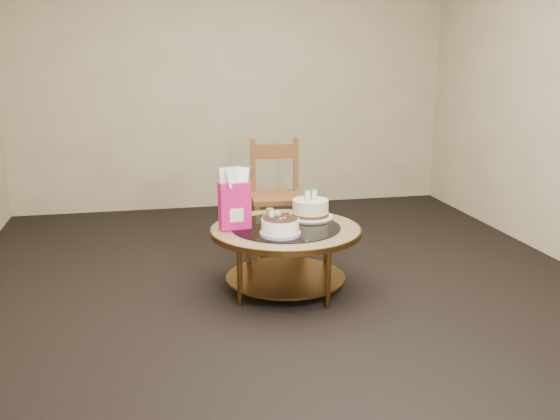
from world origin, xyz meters
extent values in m
plane|color=black|center=(0.00, 0.00, 0.00)|extent=(5.00, 5.00, 0.00)
cube|color=#C0B291|center=(0.00, 2.50, 1.30)|extent=(4.50, 0.02, 2.60)
cube|color=#C0B291|center=(0.00, -2.50, 1.30)|extent=(4.50, 0.02, 2.60)
cylinder|color=brown|center=(0.35, 0.20, 0.21)|extent=(0.04, 0.04, 0.42)
cylinder|color=brown|center=(-0.20, 0.35, 0.21)|extent=(0.04, 0.04, 0.42)
cylinder|color=brown|center=(-0.35, -0.20, 0.21)|extent=(0.04, 0.04, 0.42)
cylinder|color=brown|center=(0.20, -0.35, 0.21)|extent=(0.04, 0.04, 0.42)
cylinder|color=brown|center=(0.00, 0.00, 0.10)|extent=(0.82, 0.82, 0.02)
cylinder|color=brown|center=(0.00, 0.00, 0.43)|extent=(1.02, 1.02, 0.04)
cylinder|color=#9E8657|center=(0.00, 0.00, 0.45)|extent=(1.00, 1.00, 0.01)
cylinder|color=black|center=(0.00, 0.00, 0.45)|extent=(0.74, 0.74, 0.01)
cylinder|color=#A589C2|center=(-0.08, -0.18, 0.47)|extent=(0.26, 0.26, 0.02)
cylinder|color=white|center=(-0.08, -0.18, 0.51)|extent=(0.24, 0.24, 0.11)
cylinder|color=black|center=(-0.08, -0.18, 0.57)|extent=(0.23, 0.23, 0.01)
sphere|color=#A589C2|center=(-0.12, -0.14, 0.59)|extent=(0.05, 0.05, 0.05)
sphere|color=#A589C2|center=(-0.08, -0.13, 0.59)|extent=(0.04, 0.04, 0.04)
sphere|color=#A589C2|center=(-0.13, -0.17, 0.58)|extent=(0.04, 0.04, 0.04)
cone|color=#1C6A22|center=(-0.09, -0.16, 0.57)|extent=(0.03, 0.03, 0.02)
cone|color=#1C6A22|center=(-0.15, -0.15, 0.57)|extent=(0.04, 0.04, 0.02)
cone|color=#1C6A22|center=(-0.06, -0.11, 0.57)|extent=(0.04, 0.03, 0.02)
cone|color=#1C6A22|center=(-0.12, -0.20, 0.57)|extent=(0.04, 0.04, 0.02)
cylinder|color=white|center=(0.22, 0.20, 0.46)|extent=(0.32, 0.32, 0.01)
cylinder|color=#452613|center=(0.22, 0.20, 0.48)|extent=(0.26, 0.26, 0.02)
cylinder|color=white|center=(0.22, 0.20, 0.54)|extent=(0.25, 0.25, 0.10)
cube|color=#52B54D|center=(0.20, 0.19, 0.62)|extent=(0.05, 0.03, 0.07)
cube|color=white|center=(0.20, 0.19, 0.62)|extent=(0.04, 0.03, 0.06)
cube|color=#3F8CD9|center=(0.25, 0.21, 0.62)|extent=(0.05, 0.03, 0.07)
cube|color=white|center=(0.25, 0.21, 0.62)|extent=(0.04, 0.03, 0.06)
cube|color=#F1168B|center=(-0.34, 0.05, 0.61)|extent=(0.21, 0.13, 0.31)
cube|color=silver|center=(-0.34, 0.05, 0.56)|extent=(0.10, 0.12, 0.09)
cube|color=tan|center=(-0.06, 0.24, 0.46)|extent=(0.10, 0.10, 0.01)
cylinder|color=gold|center=(-0.06, 0.24, 0.47)|extent=(0.11, 0.11, 0.01)
cylinder|color=olive|center=(-0.06, 0.24, 0.50)|extent=(0.05, 0.05, 0.05)
cylinder|color=black|center=(-0.06, 0.24, 0.53)|extent=(0.00, 0.00, 0.01)
cube|color=brown|center=(0.13, 0.88, 0.45)|extent=(0.45, 0.45, 0.04)
cube|color=brown|center=(-0.07, 0.72, 0.22)|extent=(0.04, 0.04, 0.45)
cube|color=brown|center=(0.29, 0.69, 0.22)|extent=(0.04, 0.04, 0.45)
cube|color=brown|center=(-0.04, 1.08, 0.22)|extent=(0.04, 0.04, 0.45)
cube|color=brown|center=(0.32, 1.05, 0.22)|extent=(0.04, 0.04, 0.45)
cube|color=brown|center=(-0.04, 1.08, 0.68)|extent=(0.04, 0.04, 0.46)
cube|color=brown|center=(0.32, 1.05, 0.68)|extent=(0.04, 0.04, 0.46)
cube|color=brown|center=(0.14, 1.06, 0.80)|extent=(0.36, 0.06, 0.12)
camera|label=1|loc=(-0.88, -3.94, 1.61)|focal=40.00mm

